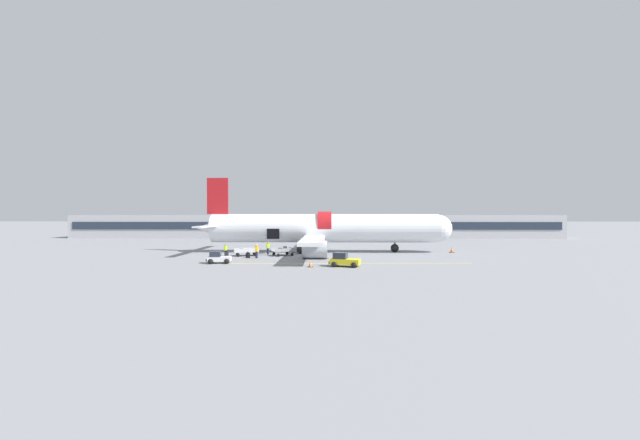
{
  "coord_description": "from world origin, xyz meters",
  "views": [
    {
      "loc": [
        3.32,
        -50.94,
        5.26
      ],
      "look_at": [
        2.11,
        2.31,
        4.53
      ],
      "focal_mm": 22.0,
      "sensor_mm": 36.0,
      "label": 1
    }
  ],
  "objects": [
    {
      "name": "safety_cone_engine_left",
      "position": [
        1.45,
        -11.83,
        0.28
      ],
      "size": [
        0.52,
        0.52,
        0.6
      ],
      "color": "black",
      "rests_on": "ground_plane"
    },
    {
      "name": "baggage_cart_loading",
      "position": [
        -7.14,
        -1.32,
        0.5
      ],
      "size": [
        4.01,
        2.54,
        0.96
      ],
      "color": "silver",
      "rests_on": "ground_plane"
    },
    {
      "name": "ground_crew_loader_b",
      "position": [
        -4.75,
        0.65,
        0.9
      ],
      "size": [
        0.51,
        0.59,
        1.72
      ],
      "color": "#1E2338",
      "rests_on": "ground_plane"
    },
    {
      "name": "baggage_cart_queued",
      "position": [
        -2.51,
        -0.92,
        0.54
      ],
      "size": [
        3.54,
        2.81,
        1.19
      ],
      "color": "#999BA0",
      "rests_on": "ground_plane"
    },
    {
      "name": "apron_marking_line",
      "position": [
        4.0,
        -8.83,
        0.0
      ],
      "size": [
        29.47,
        1.17,
        0.01
      ],
      "color": "yellow",
      "rests_on": "ground_plane"
    },
    {
      "name": "baggage_tug_mid",
      "position": [
        4.84,
        -11.32,
        0.62
      ],
      "size": [
        3.31,
        2.41,
        1.42
      ],
      "color": "yellow",
      "rests_on": "ground_plane"
    },
    {
      "name": "ground_crew_driver",
      "position": [
        -5.41,
        -3.95,
        0.89
      ],
      "size": [
        0.51,
        0.57,
        1.69
      ],
      "color": "#1E2338",
      "rests_on": "ground_plane"
    },
    {
      "name": "suitcase_on_tarmac_spare",
      "position": [
        -6.51,
        -3.77,
        0.31
      ],
      "size": [
        0.53,
        0.45,
        0.74
      ],
      "color": "black",
      "rests_on": "ground_plane"
    },
    {
      "name": "safety_cone_wingtip",
      "position": [
        2.98,
        -3.94,
        0.29
      ],
      "size": [
        0.63,
        0.63,
        0.62
      ],
      "color": "black",
      "rests_on": "ground_plane"
    },
    {
      "name": "ground_crew_loader_a",
      "position": [
        -9.79,
        -1.57,
        0.81
      ],
      "size": [
        0.4,
        0.54,
        1.54
      ],
      "color": "#1E2338",
      "rests_on": "ground_plane"
    },
    {
      "name": "suitcase_on_tarmac_upright",
      "position": [
        -9.16,
        -3.56,
        0.38
      ],
      "size": [
        0.5,
        0.26,
        0.87
      ],
      "color": "#2D2D33",
      "rests_on": "ground_plane"
    },
    {
      "name": "safety_cone_nose",
      "position": [
        20.36,
        3.64,
        0.36
      ],
      "size": [
        0.61,
        0.61,
        0.77
      ],
      "color": "black",
      "rests_on": "ground_plane"
    },
    {
      "name": "baggage_tug_lead",
      "position": [
        -8.63,
        -8.98,
        0.56
      ],
      "size": [
        2.74,
        2.05,
        1.3
      ],
      "color": "silver",
      "rests_on": "ground_plane"
    },
    {
      "name": "ground_plane",
      "position": [
        0.0,
        0.0,
        0.0
      ],
      "size": [
        500.0,
        500.0,
        0.0
      ],
      "primitive_type": "plane",
      "color": "gray"
    },
    {
      "name": "airplane",
      "position": [
        2.29,
        4.03,
        3.24
      ],
      "size": [
        35.9,
        32.4,
        10.44
      ],
      "color": "white",
      "rests_on": "ground_plane"
    },
    {
      "name": "terminal_strip",
      "position": [
        0.0,
        38.87,
        2.58
      ],
      "size": [
        109.25,
        8.87,
        5.15
      ],
      "color": "#B2B2B7",
      "rests_on": "ground_plane"
    }
  ]
}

